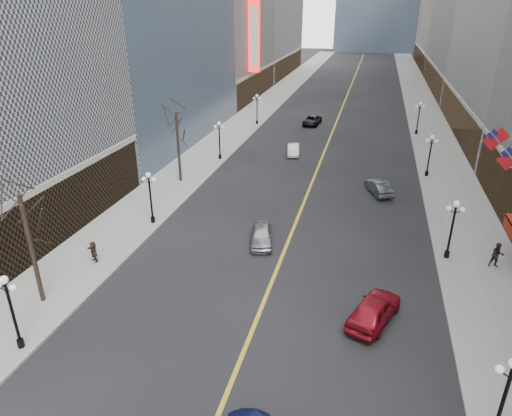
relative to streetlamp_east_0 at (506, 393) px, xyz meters
The scene contains 22 objects.
sidewalk_east 56.11m from the streetlamp_east_0, 87.75° to the left, with size 6.00×230.00×0.15m, color gray.
sidewalk_west 61.72m from the streetlamp_east_0, 114.74° to the left, with size 6.00×230.00×0.15m, color gray.
lane_line 67.11m from the streetlamp_east_0, 100.14° to the left, with size 0.25×200.00×0.02m, color gold.
streetlamp_east_0 is the anchor object (origin of this frame).
streetlamp_east_1 16.00m from the streetlamp_east_0, 90.00° to the left, with size 1.26×0.44×4.52m.
streetlamp_east_2 34.00m from the streetlamp_east_0, 90.00° to the left, with size 1.26×0.44×4.52m.
streetlamp_east_3 52.00m from the streetlamp_east_0, 90.00° to the left, with size 1.26×0.44×4.52m.
streetlamp_west_0 23.60m from the streetlamp_east_0, behind, with size 1.26×0.44×4.52m.
streetlamp_west_1 28.51m from the streetlamp_east_0, 145.86° to the left, with size 1.26×0.44×4.52m.
streetlamp_west_2 41.39m from the streetlamp_east_0, 124.77° to the left, with size 1.26×0.44×4.52m.
streetlamp_west_3 57.10m from the streetlamp_east_0, 114.41° to the left, with size 1.26×0.44×4.52m.
flag_5 23.68m from the streetlamp_east_0, 81.32° to the left, with size 2.87×0.12×2.87m.
theatre_marquee 72.15m from the streetlamp_east_0, 112.75° to the left, with size 2.00×0.55×12.00m.
tree_west_near 25.83m from the streetlamp_east_0, behind, with size 3.60×3.60×7.92m.
tree_west_far 36.43m from the streetlamp_east_0, 134.22° to the left, with size 3.60×3.60×7.92m.
car_nb_near 20.47m from the streetlamp_east_0, 132.70° to the left, with size 1.70×4.23×1.44m, color #919398.
car_nb_mid 41.31m from the streetlamp_east_0, 111.99° to the left, with size 1.39×4.00×1.32m, color silver.
car_nb_far 56.21m from the streetlamp_east_0, 105.82° to the left, with size 2.23×4.84×1.34m, color black.
car_sb_mid 9.07m from the streetlamp_east_0, 125.12° to the left, with size 1.96×4.86×1.66m, color maroon.
car_sb_far 28.35m from the streetlamp_east_0, 100.26° to the left, with size 1.46×4.18×1.38m, color #454A4C.
ped_east_walk 15.85m from the streetlamp_east_0, 78.42° to the left, with size 0.91×0.50×1.87m, color black.
ped_west_far 26.45m from the streetlamp_east_0, 159.99° to the left, with size 1.48×0.43×1.60m, color #33241C.
Camera 1 is at (5.46, -1.75, 17.25)m, focal length 32.00 mm.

